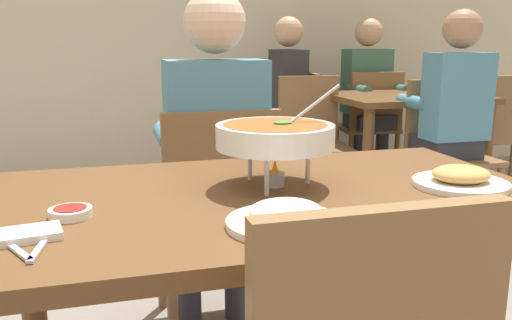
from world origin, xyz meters
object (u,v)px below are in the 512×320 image
at_px(diner_main, 214,147).
at_px(chair_bg_right, 297,124).
at_px(patron_bg_middle, 452,108).
at_px(chair_diner_main, 217,210).
at_px(dining_table_main, 272,236).
at_px(chair_bg_window, 484,130).
at_px(patron_bg_left, 368,91).
at_px(dining_table_far, 404,114).
at_px(chair_bg_middle, 445,144).
at_px(patron_bg_right, 293,93).
at_px(curry_bowl, 275,137).
at_px(rice_plate, 285,217).
at_px(chair_bg_left, 371,121).
at_px(sauce_dish, 70,212).
at_px(chair_bg_corner, 312,135).
at_px(appetizer_plate, 461,179).

relative_size(diner_main, chair_bg_right, 1.46).
bearing_deg(patron_bg_middle, chair_diner_main, -152.32).
bearing_deg(dining_table_main, patron_bg_middle, 43.94).
height_order(chair_bg_window, patron_bg_left, patron_bg_left).
xyz_separation_m(dining_table_far, patron_bg_left, (0.02, 0.57, 0.11)).
bearing_deg(chair_bg_middle, patron_bg_right, 121.27).
distance_m(curry_bowl, patron_bg_right, 2.80).
height_order(rice_plate, patron_bg_middle, patron_bg_middle).
bearing_deg(dining_table_main, chair_bg_window, 42.51).
bearing_deg(chair_bg_left, rice_plate, -120.36).
distance_m(sauce_dish, dining_table_far, 3.03).
distance_m(dining_table_main, chair_bg_left, 3.14).
relative_size(diner_main, rice_plate, 5.46).
distance_m(rice_plate, chair_bg_left, 3.39).
relative_size(chair_bg_right, patron_bg_right, 0.69).
bearing_deg(chair_bg_corner, patron_bg_middle, -46.34).
bearing_deg(patron_bg_right, dining_table_far, -41.46).
bearing_deg(dining_table_far, chair_diner_main, -138.64).
distance_m(dining_table_far, chair_bg_left, 0.56).
distance_m(chair_diner_main, curry_bowl, 0.75).
xyz_separation_m(curry_bowl, chair_bg_window, (2.20, 1.98, -0.39)).
bearing_deg(dining_table_far, appetizer_plate, -117.43).
xyz_separation_m(chair_diner_main, patron_bg_right, (0.99, 1.98, 0.24)).
height_order(chair_diner_main, chair_bg_corner, same).
xyz_separation_m(chair_diner_main, diner_main, (0.00, 0.03, 0.24)).
distance_m(diner_main, patron_bg_left, 2.56).
height_order(chair_bg_corner, patron_bg_right, patron_bg_right).
xyz_separation_m(chair_diner_main, chair_bg_middle, (1.63, 0.94, 0.00)).
distance_m(dining_table_far, chair_bg_right, 0.80).
bearing_deg(chair_bg_right, curry_bowl, -111.08).
bearing_deg(chair_bg_corner, diner_main, -123.55).
distance_m(diner_main, curry_bowl, 0.69).
bearing_deg(rice_plate, chair_bg_corner, 67.36).
distance_m(chair_diner_main, patron_bg_middle, 1.80).
bearing_deg(sauce_dish, curry_bowl, 14.28).
distance_m(appetizer_plate, chair_bg_right, 2.78).
relative_size(dining_table_main, patron_bg_middle, 1.04).
bearing_deg(diner_main, patron_bg_middle, 26.74).
height_order(sauce_dish, chair_bg_corner, chair_bg_corner).
bearing_deg(patron_bg_middle, patron_bg_left, 87.32).
distance_m(sauce_dish, chair_bg_right, 3.10).
relative_size(chair_bg_right, chair_bg_window, 1.00).
bearing_deg(rice_plate, chair_bg_left, 59.64).
height_order(chair_bg_left, chair_bg_middle, same).
xyz_separation_m(sauce_dish, chair_bg_left, (2.12, 2.73, -0.27)).
bearing_deg(patron_bg_middle, diner_main, -153.26).
bearing_deg(dining_table_main, chair_diner_main, 90.00).
bearing_deg(curry_bowl, chair_diner_main, 92.15).
bearing_deg(chair_bg_window, curry_bowl, -137.97).
height_order(chair_bg_corner, patron_bg_middle, patron_bg_middle).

